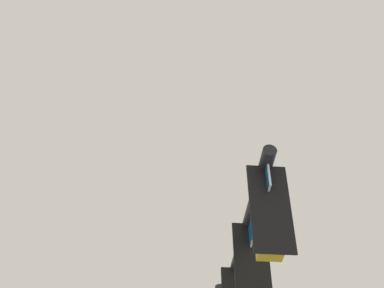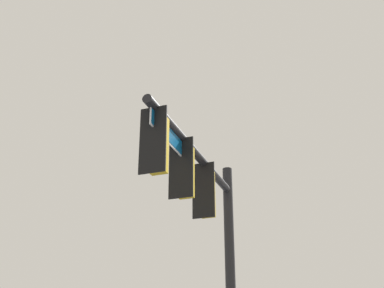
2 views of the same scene
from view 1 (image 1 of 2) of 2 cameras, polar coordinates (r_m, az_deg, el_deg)
The scene contains 0 objects.
Camera 1 is at (4.82, -7.02, 1.86)m, focal length 50.00 mm.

